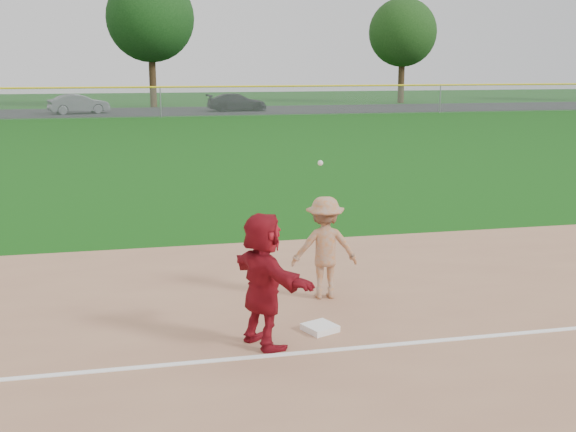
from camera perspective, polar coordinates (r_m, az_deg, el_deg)
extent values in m
plane|color=#11490E|center=(10.09, 1.90, -9.00)|extent=(160.00, 160.00, 0.00)
cube|color=white|center=(9.36, 3.15, -10.56)|extent=(60.00, 0.10, 0.01)
cube|color=black|center=(55.27, -10.32, 8.13)|extent=(120.00, 10.00, 0.01)
cube|color=white|center=(9.99, 2.54, -8.81)|extent=(0.52, 0.52, 0.09)
imported|color=maroon|center=(9.24, -1.96, -5.07)|extent=(1.10, 1.71, 1.76)
imported|color=#53555A|center=(54.12, -16.22, 8.51)|extent=(4.42, 2.55, 1.38)
imported|color=black|center=(54.88, -4.07, 8.95)|extent=(4.59, 2.08, 1.30)
imported|color=gray|center=(11.17, 2.92, -2.51)|extent=(1.09, 0.70, 1.60)
sphere|color=white|center=(10.32, 2.58, 4.21)|extent=(0.08, 0.08, 0.08)
plane|color=#999EA0|center=(49.23, -10.04, 8.84)|extent=(110.00, 0.00, 110.00)
cylinder|color=yellow|center=(49.19, -10.08, 10.00)|extent=(110.00, 0.12, 0.12)
cylinder|color=gray|center=(49.23, -10.04, 8.84)|extent=(0.08, 0.08, 2.00)
cylinder|color=gray|center=(54.03, 11.93, 9.04)|extent=(0.08, 0.08, 2.00)
cylinder|color=#322312|center=(60.67, -10.63, 10.39)|extent=(0.56, 0.56, 4.10)
sphere|color=#10340F|center=(60.75, -10.82, 15.13)|extent=(7.00, 7.00, 7.00)
cylinder|color=#312212|center=(66.56, 8.93, 10.38)|extent=(0.56, 0.56, 3.64)
sphere|color=#153710|center=(66.59, 9.06, 14.14)|extent=(6.00, 6.00, 6.00)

